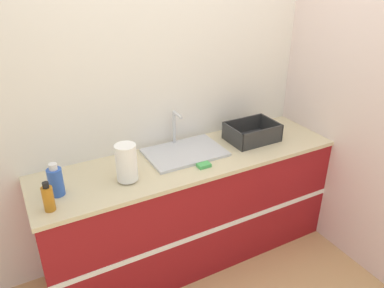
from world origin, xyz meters
The scene contains 10 objects.
ground_plane centered at (0.00, 0.00, 0.00)m, with size 12.00×12.00×0.00m, color tan.
wall_back centered at (0.00, 0.62, 1.30)m, with size 4.60×0.06×2.60m.
wall_right centered at (1.13, 0.29, 1.30)m, with size 0.06×2.59×2.60m.
counter_cabinet centered at (0.00, 0.29, 0.44)m, with size 2.23×0.61×0.88m.
sink centered at (-0.01, 0.37, 0.90)m, with size 0.56×0.38×0.28m.
paper_towel_roll centered at (-0.50, 0.21, 1.01)m, with size 0.13×0.13×0.25m.
dish_rack centered at (0.56, 0.32, 0.93)m, with size 0.38×0.28×0.14m.
bottle_amber centered at (-0.99, 0.12, 0.96)m, with size 0.06×0.06×0.18m.
bottle_blue centered at (-0.92, 0.26, 0.98)m, with size 0.09×0.09×0.21m.
sponge centered at (0.02, 0.13, 0.89)m, with size 0.09×0.06×0.02m.
Camera 1 is at (-1.11, -1.78, 2.16)m, focal length 35.00 mm.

